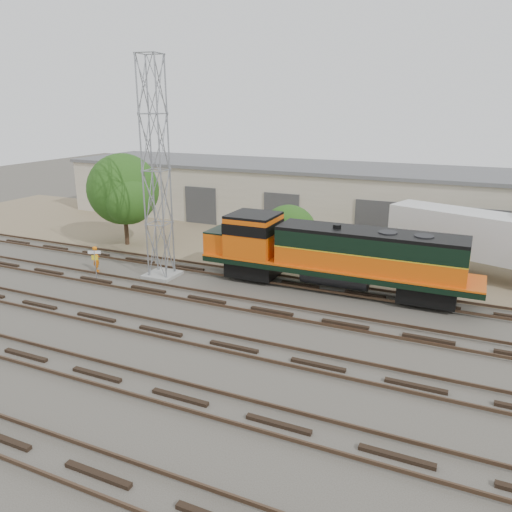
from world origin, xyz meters
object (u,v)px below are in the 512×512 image
at_px(locomotive, 331,254).
at_px(worker, 96,259).
at_px(signal_tower, 156,174).
at_px(semi_trailer, 502,241).

bearing_deg(locomotive, worker, -168.72).
relative_size(locomotive, signal_tower, 1.22).
xyz_separation_m(locomotive, worker, (-15.05, -3.00, -1.40)).
height_order(signal_tower, semi_trailer, signal_tower).
bearing_deg(locomotive, semi_trailer, 32.83).
relative_size(signal_tower, semi_trailer, 0.99).
relative_size(locomotive, semi_trailer, 1.20).
distance_m(locomotive, worker, 15.41).
xyz_separation_m(locomotive, signal_tower, (-10.57, -2.01, 4.30)).
height_order(signal_tower, worker, signal_tower).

